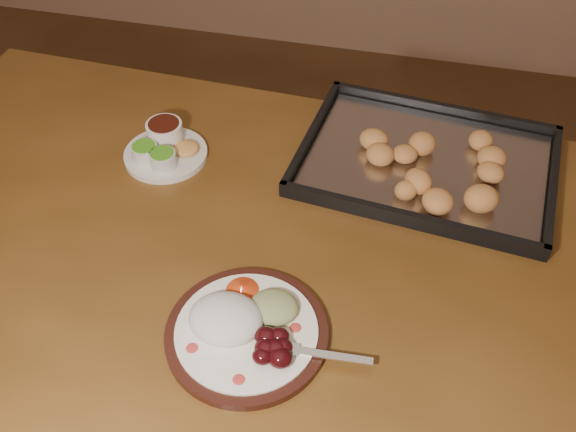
# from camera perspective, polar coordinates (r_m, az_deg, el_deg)

# --- Properties ---
(dining_table) EXTENTS (1.54, 0.97, 0.75)m
(dining_table) POSITION_cam_1_polar(r_m,az_deg,el_deg) (1.21, -4.15, -5.26)
(dining_table) COLOR brown
(dining_table) RESTS_ON ground
(dinner_plate) EXTENTS (0.32, 0.25, 0.06)m
(dinner_plate) POSITION_cam_1_polar(r_m,az_deg,el_deg) (0.99, -3.84, -9.81)
(dinner_plate) COLOR black
(dinner_plate) RESTS_ON dining_table
(condiment_saucer) EXTENTS (0.17, 0.17, 0.06)m
(condiment_saucer) POSITION_cam_1_polar(r_m,az_deg,el_deg) (1.31, -10.97, 5.99)
(condiment_saucer) COLOR silver
(condiment_saucer) RESTS_ON dining_table
(baking_tray) EXTENTS (0.52, 0.41, 0.05)m
(baking_tray) POSITION_cam_1_polar(r_m,az_deg,el_deg) (1.29, 12.21, 4.91)
(baking_tray) COLOR black
(baking_tray) RESTS_ON dining_table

